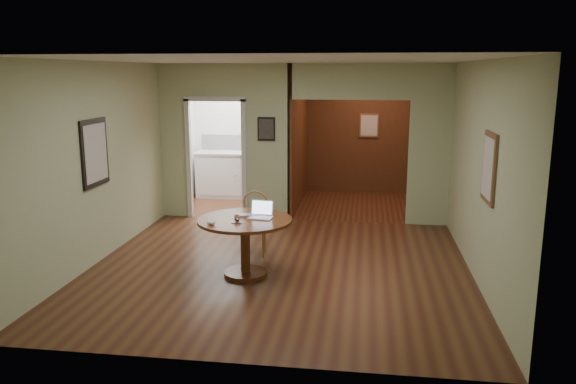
# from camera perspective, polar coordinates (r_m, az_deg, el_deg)

# --- Properties ---
(floor) EXTENTS (5.00, 5.00, 0.00)m
(floor) POSITION_cam_1_polar(r_m,az_deg,el_deg) (7.51, -0.93, -7.78)
(floor) COLOR #431F13
(floor) RESTS_ON ground
(room_shell) EXTENTS (5.20, 7.50, 5.00)m
(room_shell) POSITION_cam_1_polar(r_m,az_deg,el_deg) (10.28, -0.87, 5.02)
(room_shell) COLOR white
(room_shell) RESTS_ON ground
(dining_table) EXTENTS (1.19, 1.19, 0.75)m
(dining_table) POSITION_cam_1_polar(r_m,az_deg,el_deg) (7.13, -4.38, -4.24)
(dining_table) COLOR brown
(dining_table) RESTS_ON ground
(chair) EXTENTS (0.41, 0.41, 0.90)m
(chair) POSITION_cam_1_polar(r_m,az_deg,el_deg) (8.00, -3.39, -2.79)
(chair) COLOR #985E36
(chair) RESTS_ON ground
(open_laptop) EXTENTS (0.32, 0.29, 0.21)m
(open_laptop) POSITION_cam_1_polar(r_m,az_deg,el_deg) (7.14, -2.74, -2.10)
(open_laptop) COLOR silver
(open_laptop) RESTS_ON dining_table
(closed_laptop) EXTENTS (0.34, 0.25, 0.02)m
(closed_laptop) POSITION_cam_1_polar(r_m,az_deg,el_deg) (7.17, -4.25, -2.44)
(closed_laptop) COLOR #AAAAAF
(closed_laptop) RESTS_ON dining_table
(mouse) EXTENTS (0.12, 0.07, 0.05)m
(mouse) POSITION_cam_1_polar(r_m,az_deg,el_deg) (6.85, -7.83, -3.13)
(mouse) COLOR silver
(mouse) RESTS_ON dining_table
(wine_glass) EXTENTS (0.08, 0.08, 0.09)m
(wine_glass) POSITION_cam_1_polar(r_m,az_deg,el_deg) (6.97, -5.20, -2.62)
(wine_glass) COLOR white
(wine_glass) RESTS_ON dining_table
(pen) EXTENTS (0.13, 0.02, 0.01)m
(pen) POSITION_cam_1_polar(r_m,az_deg,el_deg) (6.87, -5.23, -3.19)
(pen) COLOR navy
(pen) RESTS_ON dining_table
(kitchen_cabinet) EXTENTS (2.06, 0.60, 0.94)m
(kitchen_cabinet) POSITION_cam_1_polar(r_m,az_deg,el_deg) (11.63, -4.32, 1.76)
(kitchen_cabinet) COLOR silver
(kitchen_cabinet) RESTS_ON ground
(grocery_bag) EXTENTS (0.31, 0.27, 0.31)m
(grocery_bag) POSITION_cam_1_polar(r_m,az_deg,el_deg) (11.41, -1.12, 4.75)
(grocery_bag) COLOR #C3A78F
(grocery_bag) RESTS_ON kitchen_cabinet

